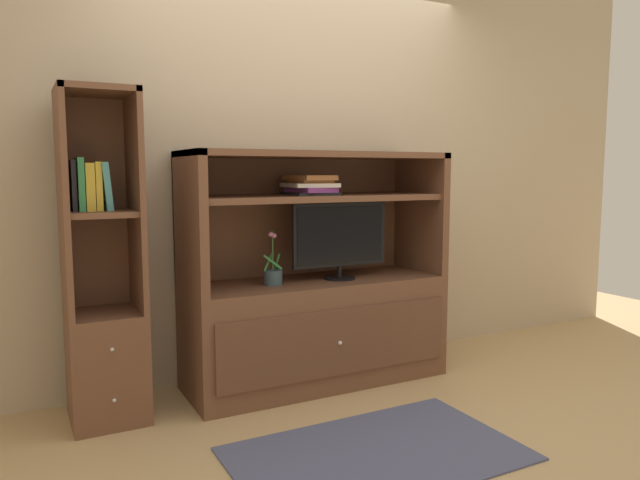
# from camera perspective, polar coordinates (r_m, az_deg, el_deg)

# --- Properties ---
(ground_plane) EXTENTS (8.00, 8.00, 0.00)m
(ground_plane) POSITION_cam_1_polar(r_m,az_deg,el_deg) (3.48, 2.76, -15.38)
(ground_plane) COLOR tan
(painted_rear_wall) EXTENTS (6.00, 0.10, 2.80)m
(painted_rear_wall) POSITION_cam_1_polar(r_m,az_deg,el_deg) (3.89, -2.75, 8.03)
(painted_rear_wall) COLOR tan
(painted_rear_wall) RESTS_ON ground_plane
(area_rug) EXTENTS (1.33, 0.81, 0.01)m
(area_rug) POSITION_cam_1_polar(r_m,az_deg,el_deg) (2.92, 5.49, -19.83)
(area_rug) COLOR #4C5170
(area_rug) RESTS_ON ground_plane
(media_console) EXTENTS (1.61, 0.59, 1.42)m
(media_console) POSITION_cam_1_polar(r_m,az_deg,el_deg) (3.68, -0.40, -6.48)
(media_console) COLOR brown
(media_console) RESTS_ON ground_plane
(tv_monitor) EXTENTS (0.64, 0.19, 0.47)m
(tv_monitor) POSITION_cam_1_polar(r_m,az_deg,el_deg) (3.63, 1.93, 0.23)
(tv_monitor) COLOR black
(tv_monitor) RESTS_ON media_console
(potted_plant) EXTENTS (0.12, 0.12, 0.32)m
(potted_plant) POSITION_cam_1_polar(r_m,az_deg,el_deg) (3.47, -4.56, -3.36)
(potted_plant) COLOR #384C56
(potted_plant) RESTS_ON media_console
(magazine_stack) EXTENTS (0.30, 0.35, 0.12)m
(magazine_stack) POSITION_cam_1_polar(r_m,az_deg,el_deg) (3.56, -0.99, 5.30)
(magazine_stack) COLOR black
(magazine_stack) RESTS_ON media_console
(bookshelf_tall) EXTENTS (0.38, 0.43, 1.72)m
(bookshelf_tall) POSITION_cam_1_polar(r_m,az_deg,el_deg) (3.30, -20.05, -6.36)
(bookshelf_tall) COLOR brown
(bookshelf_tall) RESTS_ON ground_plane
(upright_book_row) EXTENTS (0.19, 0.16, 0.27)m
(upright_book_row) POSITION_cam_1_polar(r_m,az_deg,el_deg) (3.20, -21.28, 4.87)
(upright_book_row) COLOR black
(upright_book_row) RESTS_ON bookshelf_tall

